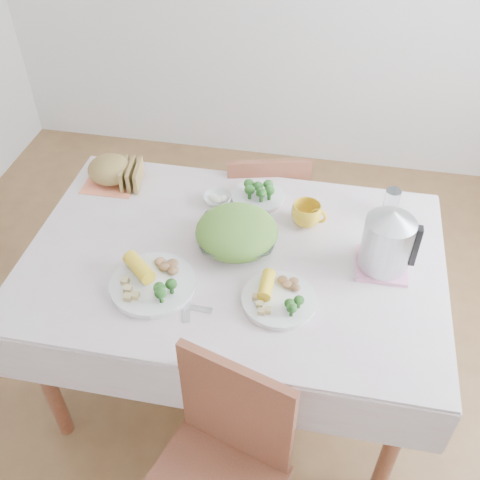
% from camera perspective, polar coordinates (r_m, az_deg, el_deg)
% --- Properties ---
extents(floor, '(3.60, 3.60, 0.00)m').
position_cam_1_polar(floor, '(2.62, -0.53, -13.57)').
color(floor, brown).
rests_on(floor, ground).
extents(dining_table, '(1.40, 0.90, 0.75)m').
position_cam_1_polar(dining_table, '(2.32, -0.59, -8.40)').
color(dining_table, brown).
rests_on(dining_table, floor).
extents(tablecloth, '(1.50, 1.00, 0.01)m').
position_cam_1_polar(tablecloth, '(2.03, -0.66, -1.63)').
color(tablecloth, beige).
rests_on(tablecloth, dining_table).
extents(chair_far, '(0.46, 0.46, 0.83)m').
position_cam_1_polar(chair_far, '(2.72, 2.43, 3.61)').
color(chair_far, brown).
rests_on(chair_far, floor).
extents(salad_bowl, '(0.33, 0.33, 0.07)m').
position_cam_1_polar(salad_bowl, '(2.04, -0.33, 0.21)').
color(salad_bowl, white).
rests_on(salad_bowl, tablecloth).
extents(dinner_plate_left, '(0.40, 0.40, 0.02)m').
position_cam_1_polar(dinner_plate_left, '(1.93, -8.82, -4.52)').
color(dinner_plate_left, white).
rests_on(dinner_plate_left, tablecloth).
extents(dinner_plate_right, '(0.32, 0.32, 0.02)m').
position_cam_1_polar(dinner_plate_right, '(1.87, 3.99, -6.09)').
color(dinner_plate_right, white).
rests_on(dinner_plate_right, tablecloth).
extents(broccoli_plate, '(0.28, 0.28, 0.02)m').
position_cam_1_polar(broccoli_plate, '(2.27, 1.82, 4.44)').
color(broccoli_plate, beige).
rests_on(broccoli_plate, tablecloth).
extents(napkin, '(0.22, 0.22, 0.00)m').
position_cam_1_polar(napkin, '(2.43, -12.86, 5.90)').
color(napkin, '#FF8556').
rests_on(napkin, tablecloth).
extents(bread_loaf, '(0.24, 0.23, 0.11)m').
position_cam_1_polar(bread_loaf, '(2.40, -13.07, 6.97)').
color(bread_loaf, olive).
rests_on(bread_loaf, napkin).
extents(fruit_bowl, '(0.14, 0.14, 0.04)m').
position_cam_1_polar(fruit_bowl, '(2.25, -2.28, 4.16)').
color(fruit_bowl, white).
rests_on(fruit_bowl, tablecloth).
extents(yellow_mug, '(0.14, 0.14, 0.09)m').
position_cam_1_polar(yellow_mug, '(2.14, 6.76, 2.61)').
color(yellow_mug, gold).
rests_on(yellow_mug, tablecloth).
extents(glass_tumbler, '(0.08, 0.08, 0.11)m').
position_cam_1_polar(glass_tumbler, '(2.24, 15.15, 3.83)').
color(glass_tumbler, white).
rests_on(glass_tumbler, tablecloth).
extents(pink_tray, '(0.18, 0.18, 0.01)m').
position_cam_1_polar(pink_tray, '(2.04, 14.16, -2.48)').
color(pink_tray, pink).
rests_on(pink_tray, tablecloth).
extents(electric_kettle, '(0.20, 0.20, 0.24)m').
position_cam_1_polar(electric_kettle, '(1.97, 14.71, -0.15)').
color(electric_kettle, '#B2B5BA').
rests_on(electric_kettle, pink_tray).
extents(fork_left, '(0.07, 0.22, 0.00)m').
position_cam_1_polar(fork_left, '(1.89, -5.41, -5.85)').
color(fork_left, silver).
rests_on(fork_left, tablecloth).
extents(fork_right, '(0.14, 0.15, 0.00)m').
position_cam_1_polar(fork_right, '(1.85, 4.91, -7.20)').
color(fork_right, silver).
rests_on(fork_right, tablecloth).
extents(knife, '(0.20, 0.03, 0.00)m').
position_cam_1_polar(knife, '(1.87, -5.78, -6.67)').
color(knife, silver).
rests_on(knife, tablecloth).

